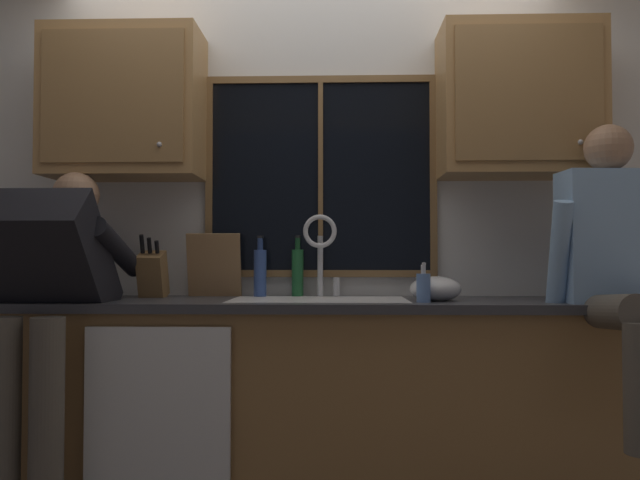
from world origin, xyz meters
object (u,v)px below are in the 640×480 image
mixing_bowl (435,289)px  bottle_tall_clear (260,272)px  soap_dispenser (423,287)px  person_standing (47,298)px  cutting_board (214,265)px  bottle_green_glass (298,271)px  knife_block (153,275)px  person_sitting_on_counter (620,259)px

mixing_bowl → bottle_tall_clear: size_ratio=0.76×
mixing_bowl → soap_dispenser: size_ratio=1.33×
bottle_tall_clear → person_standing: bearing=-149.9°
cutting_board → soap_dispenser: bearing=-21.2°
cutting_board → bottle_tall_clear: cutting_board is taller
person_standing → soap_dispenser: size_ratio=8.76×
cutting_board → bottle_green_glass: (0.41, 0.02, -0.03)m
knife_block → cutting_board: size_ratio=1.01×
person_standing → knife_block: person_standing is taller
cutting_board → soap_dispenser: size_ratio=1.84×
person_sitting_on_counter → bottle_green_glass: (-1.36, 0.50, -0.06)m
knife_block → mixing_bowl: 1.34m
mixing_bowl → bottle_green_glass: size_ratio=0.75×
mixing_bowl → bottle_tall_clear: 0.86m
cutting_board → knife_block: bearing=-163.3°
knife_block → bottle_green_glass: 0.70m
bottle_green_glass → bottle_tall_clear: bottle_green_glass is taller
cutting_board → bottle_tall_clear: 0.24m
soap_dispenser → bottle_tall_clear: size_ratio=0.57×
person_sitting_on_counter → bottle_green_glass: 1.45m
cutting_board → person_sitting_on_counter: bearing=-15.4°
knife_block → bottle_green_glass: size_ratio=1.06×
soap_dispenser → knife_block: bearing=166.8°
person_sitting_on_counter → mixing_bowl: (-0.72, 0.22, -0.13)m
mixing_bowl → person_sitting_on_counter: bearing=-17.1°
person_standing → person_sitting_on_counter: person_sitting_on_counter is taller
person_standing → bottle_green_glass: person_standing is taller
person_sitting_on_counter → person_standing: bearing=-179.6°
knife_block → bottle_tall_clear: 0.52m
person_sitting_on_counter → mixing_bowl: bearing=162.9°
bottle_tall_clear → mixing_bowl: bearing=-16.4°
person_standing → person_sitting_on_counter: bearing=0.4°
person_sitting_on_counter → bottle_green_glass: person_sitting_on_counter is taller
soap_dispenser → bottle_green_glass: bearing=145.0°
person_sitting_on_counter → bottle_tall_clear: size_ratio=4.20×
soap_dispenser → mixing_bowl: bearing=59.2°
person_sitting_on_counter → cutting_board: (-1.77, 0.49, -0.03)m
knife_block → soap_dispenser: (1.26, -0.30, -0.04)m
person_sitting_on_counter → knife_block: 2.09m
bottle_green_glass → cutting_board: bearing=-177.8°
knife_block → mixing_bowl: size_ratio=1.41×
person_sitting_on_counter → cutting_board: 1.84m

